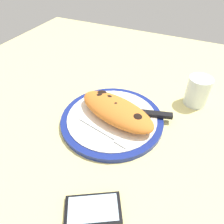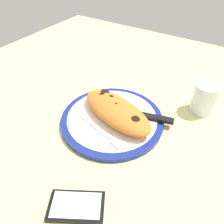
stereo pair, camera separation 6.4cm
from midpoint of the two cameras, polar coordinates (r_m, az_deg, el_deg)
name	(u,v)px [view 1 (the left image)]	position (r cm, az deg, el deg)	size (l,w,h in cm)	color
ground_plane	(112,125)	(67.20, -2.71, -3.53)	(150.00, 150.00, 3.00)	#E5D684
plate	(112,119)	(65.54, -2.77, -2.05)	(31.31, 31.31, 1.82)	navy
calzone	(116,110)	(63.34, -1.71, 0.35)	(27.79, 17.80, 4.97)	orange
fork	(107,134)	(59.68, -4.35, -6.08)	(17.27, 5.40, 0.40)	silver
knife	(143,113)	(65.70, 5.70, -0.42)	(25.10, 8.52, 1.20)	silver
smartphone	(93,210)	(50.01, -9.08, -24.61)	(13.73, 11.87, 1.16)	black
water_glass	(197,93)	(74.69, 19.59, 4.76)	(7.50, 7.50, 9.77)	silver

